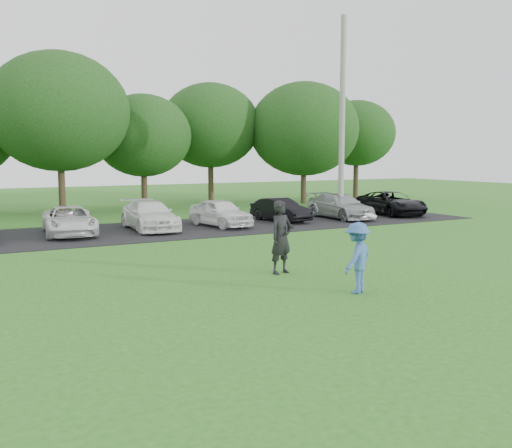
% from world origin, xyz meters
% --- Properties ---
extents(ground, '(100.00, 100.00, 0.00)m').
position_xyz_m(ground, '(0.00, 0.00, 0.00)').
color(ground, '#27681D').
rests_on(ground, ground).
extents(parking_lot, '(32.00, 6.50, 0.03)m').
position_xyz_m(parking_lot, '(0.00, 13.00, 0.01)').
color(parking_lot, black).
rests_on(parking_lot, ground).
extents(utility_pole, '(0.28, 0.28, 9.91)m').
position_xyz_m(utility_pole, '(9.82, 12.64, 4.96)').
color(utility_pole, gray).
rests_on(utility_pole, ground).
extents(frisbee_player, '(1.23, 1.06, 1.86)m').
position_xyz_m(frisbee_player, '(0.80, 0.06, 0.83)').
color(frisbee_player, '#3B66A9').
rests_on(frisbee_player, ground).
extents(camera_bystander, '(0.82, 0.64, 1.98)m').
position_xyz_m(camera_bystander, '(0.39, 2.78, 0.99)').
color(camera_bystander, black).
rests_on(camera_bystander, ground).
extents(parked_cars, '(28.86, 4.67, 1.24)m').
position_xyz_m(parked_cars, '(0.64, 13.01, 0.62)').
color(parked_cars, black).
rests_on(parked_cars, parking_lot).
extents(tree_row, '(42.39, 9.85, 8.64)m').
position_xyz_m(tree_row, '(1.51, 22.76, 4.91)').
color(tree_row, '#38281C').
rests_on(tree_row, ground).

